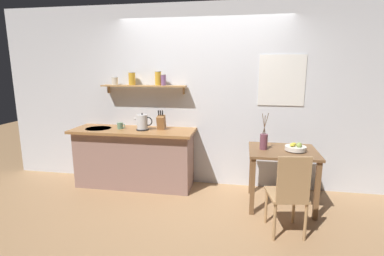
# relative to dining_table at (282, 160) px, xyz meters

# --- Properties ---
(ground_plane) EXTENTS (14.00, 14.00, 0.00)m
(ground_plane) POSITION_rel_dining_table_xyz_m (-1.12, -0.02, -0.62)
(ground_plane) COLOR #A87F56
(back_wall) EXTENTS (6.80, 0.11, 2.70)m
(back_wall) POSITION_rel_dining_table_xyz_m (-0.92, 0.63, 0.73)
(back_wall) COLOR silver
(back_wall) RESTS_ON ground_plane
(kitchen_counter) EXTENTS (1.83, 0.63, 0.89)m
(kitchen_counter) POSITION_rel_dining_table_xyz_m (-2.12, 0.30, -0.17)
(kitchen_counter) COLOR gray
(kitchen_counter) RESTS_ON ground_plane
(wall_shelf) EXTENTS (1.30, 0.20, 0.34)m
(wall_shelf) POSITION_rel_dining_table_xyz_m (-2.01, 0.47, 0.95)
(wall_shelf) COLOR tan
(dining_table) EXTENTS (0.85, 0.73, 0.76)m
(dining_table) POSITION_rel_dining_table_xyz_m (0.00, 0.00, 0.00)
(dining_table) COLOR brown
(dining_table) RESTS_ON ground_plane
(dining_chair_near) EXTENTS (0.45, 0.48, 0.92)m
(dining_chair_near) POSITION_rel_dining_table_xyz_m (-0.01, -0.73, -0.12)
(dining_chair_near) COLOR tan
(dining_chair_near) RESTS_ON ground_plane
(fruit_bowl) EXTENTS (0.26, 0.26, 0.12)m
(fruit_bowl) POSITION_rel_dining_table_xyz_m (0.15, -0.03, 0.18)
(fruit_bowl) COLOR silver
(fruit_bowl) RESTS_ON dining_table
(twig_vase) EXTENTS (0.10, 0.10, 0.48)m
(twig_vase) POSITION_rel_dining_table_xyz_m (-0.25, -0.01, 0.24)
(twig_vase) COLOR brown
(twig_vase) RESTS_ON dining_table
(electric_kettle) EXTENTS (0.27, 0.18, 0.25)m
(electric_kettle) POSITION_rel_dining_table_xyz_m (-1.96, 0.26, 0.38)
(electric_kettle) COLOR black
(electric_kettle) RESTS_ON kitchen_counter
(knife_block) EXTENTS (0.11, 0.16, 0.29)m
(knife_block) POSITION_rel_dining_table_xyz_m (-1.71, 0.35, 0.38)
(knife_block) COLOR #9E6B3D
(knife_block) RESTS_ON kitchen_counter
(coffee_mug_by_sink) EXTENTS (0.12, 0.08, 0.09)m
(coffee_mug_by_sink) POSITION_rel_dining_table_xyz_m (-2.32, 0.28, 0.31)
(coffee_mug_by_sink) COLOR slate
(coffee_mug_by_sink) RESTS_ON kitchen_counter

